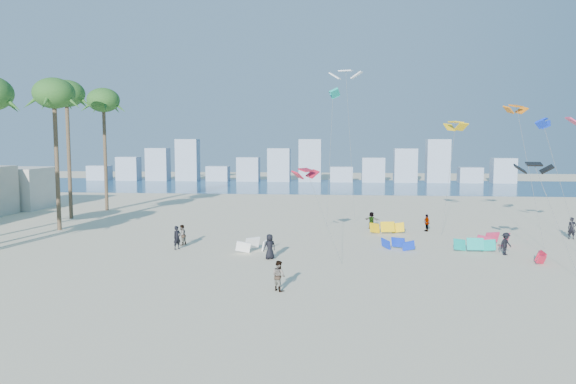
{
  "coord_description": "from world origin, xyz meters",
  "views": [
    {
      "loc": [
        6.79,
        -25.63,
        8.68
      ],
      "look_at": [
        3.0,
        16.0,
        4.5
      ],
      "focal_mm": 33.9,
      "sensor_mm": 36.0,
      "label": 1
    }
  ],
  "objects": [
    {
      "name": "grounded_kites",
      "position": [
        12.85,
        17.95,
        0.47
      ],
      "size": [
        22.83,
        12.27,
        1.02
      ],
      "color": "white",
      "rests_on": "ground"
    },
    {
      "name": "flying_kites",
      "position": [
        14.55,
        24.75,
        11.39
      ],
      "size": [
        23.42,
        24.65,
        16.27
      ],
      "color": "red",
      "rests_on": "ground"
    },
    {
      "name": "kitesurfer_mid",
      "position": [
        3.52,
        4.47,
        0.87
      ],
      "size": [
        1.06,
        1.06,
        1.74
      ],
      "primitive_type": "imported",
      "rotation": [
        0.0,
        0.0,
        2.36
      ],
      "color": "gray",
      "rests_on": "ground"
    },
    {
      "name": "ground",
      "position": [
        0.0,
        0.0,
        0.0
      ],
      "size": [
        220.0,
        220.0,
        0.0
      ],
      "primitive_type": "plane",
      "color": "beige",
      "rests_on": "ground"
    },
    {
      "name": "ocean",
      "position": [
        0.0,
        72.0,
        0.01
      ],
      "size": [
        220.0,
        220.0,
        0.0
      ],
      "primitive_type": "plane",
      "color": "navy",
      "rests_on": "ground"
    },
    {
      "name": "kitesurfers_far",
      "position": [
        10.55,
        19.44,
        0.85
      ],
      "size": [
        33.42,
        14.88,
        1.89
      ],
      "color": "black",
      "rests_on": "ground"
    },
    {
      "name": "distant_skyline",
      "position": [
        -1.19,
        82.0,
        3.09
      ],
      "size": [
        85.0,
        3.0,
        8.4
      ],
      "color": "#9EADBF",
      "rests_on": "ground"
    },
    {
      "name": "kitesurfer_near",
      "position": [
        -5.61,
        15.17,
        0.92
      ],
      "size": [
        0.75,
        0.81,
        1.85
      ],
      "primitive_type": "imported",
      "rotation": [
        0.0,
        0.0,
        0.94
      ],
      "color": "black",
      "rests_on": "ground"
    }
  ]
}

